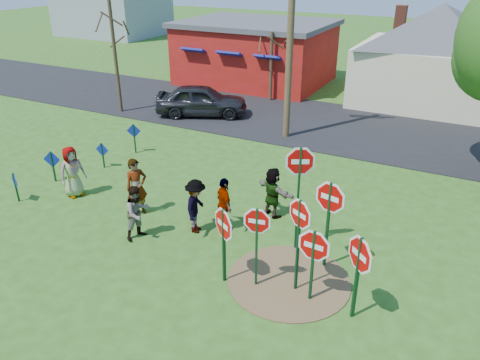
# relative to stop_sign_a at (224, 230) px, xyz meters

# --- Properties ---
(ground) EXTENTS (120.00, 120.00, 0.00)m
(ground) POSITION_rel_stop_sign_a_xyz_m (-3.00, 1.75, -1.53)
(ground) COLOR #2E4F16
(ground) RESTS_ON ground
(road) EXTENTS (120.00, 7.50, 0.04)m
(road) POSITION_rel_stop_sign_a_xyz_m (-3.00, 13.25, -1.51)
(road) COLOR black
(road) RESTS_ON ground
(dirt_patch) EXTENTS (3.20, 3.20, 0.03)m
(dirt_patch) POSITION_rel_stop_sign_a_xyz_m (1.50, 0.75, -1.51)
(dirt_patch) COLOR brown
(dirt_patch) RESTS_ON ground
(red_building) EXTENTS (9.40, 7.69, 3.90)m
(red_building) POSITION_rel_stop_sign_a_xyz_m (-8.50, 19.74, 0.44)
(red_building) COLOR maroon
(red_building) RESTS_ON ground
(cream_house) EXTENTS (9.40, 9.40, 6.50)m
(cream_house) POSITION_rel_stop_sign_a_xyz_m (2.50, 19.75, 1.39)
(cream_house) COLOR beige
(cream_house) RESTS_ON ground
(stop_sign_a) EXTENTS (0.98, 0.63, 2.27)m
(stop_sign_a) POSITION_rel_stop_sign_a_xyz_m (0.00, 0.00, 0.00)
(stop_sign_a) COLOR #113E1F
(stop_sign_a) RESTS_ON ground
(stop_sign_b) EXTENTS (0.97, 0.53, 3.28)m
(stop_sign_b) POSITION_rel_stop_sign_a_xyz_m (1.09, 2.25, 0.87)
(stop_sign_b) COLOR #113E1F
(stop_sign_b) RESTS_ON ground
(stop_sign_c) EXTENTS (0.89, 0.50, 2.70)m
(stop_sign_c) POSITION_rel_stop_sign_a_xyz_m (1.77, 0.51, 0.37)
(stop_sign_c) COLOR #113E1F
(stop_sign_c) RESTS_ON ground
(stop_sign_d) EXTENTS (1.12, 0.28, 2.68)m
(stop_sign_d) POSITION_rel_stop_sign_a_xyz_m (2.11, 1.80, 0.38)
(stop_sign_d) COLOR #113E1F
(stop_sign_d) RESTS_ON ground
(stop_sign_e) EXTENTS (1.09, 0.11, 2.11)m
(stop_sign_e) POSITION_rel_stop_sign_a_xyz_m (2.23, 0.32, -0.11)
(stop_sign_e) COLOR #113E1F
(stop_sign_e) RESTS_ON ground
(stop_sign_f) EXTENTS (0.89, 0.80, 2.33)m
(stop_sign_f) POSITION_rel_stop_sign_a_xyz_m (3.32, 0.19, 0.08)
(stop_sign_f) COLOR #113E1F
(stop_sign_f) RESTS_ON ground
(stop_sign_g) EXTENTS (0.91, 0.20, 2.37)m
(stop_sign_g) POSITION_rel_stop_sign_a_xyz_m (0.81, 0.21, 0.13)
(stop_sign_g) COLOR #113E1F
(stop_sign_g) RESTS_ON ground
(blue_diamond_a) EXTENTS (0.58, 0.26, 1.08)m
(blue_diamond_a) POSITION_rel_stop_sign_a_xyz_m (-8.43, 0.58, -0.88)
(blue_diamond_a) COLOR #113E1F
(blue_diamond_a) RESTS_ON ground
(blue_diamond_b) EXTENTS (0.63, 0.23, 1.22)m
(blue_diamond_b) POSITION_rel_stop_sign_a_xyz_m (-8.53, 2.31, -0.78)
(blue_diamond_b) COLOR #113E1F
(blue_diamond_b) RESTS_ON ground
(blue_diamond_c) EXTENTS (0.58, 0.08, 1.05)m
(blue_diamond_c) POSITION_rel_stop_sign_a_xyz_m (-7.77, 4.12, -0.89)
(blue_diamond_c) COLOR #113E1F
(blue_diamond_c) RESTS_ON ground
(blue_diamond_d) EXTENTS (0.58, 0.22, 1.30)m
(blue_diamond_d) POSITION_rel_stop_sign_a_xyz_m (-7.64, 5.94, -0.72)
(blue_diamond_d) COLOR #113E1F
(blue_diamond_d) RESTS_ON ground
(person_a) EXTENTS (0.84, 1.03, 1.83)m
(person_a) POSITION_rel_stop_sign_a_xyz_m (-7.00, 1.81, -0.61)
(person_a) COLOR #384E7E
(person_a) RESTS_ON ground
(person_b) EXTENTS (0.75, 0.84, 1.93)m
(person_b) POSITION_rel_stop_sign_a_xyz_m (-4.19, 1.79, -0.56)
(person_b) COLOR #21755D
(person_b) RESTS_ON ground
(person_c) EXTENTS (0.86, 0.98, 1.69)m
(person_c) POSITION_rel_stop_sign_a_xyz_m (-3.27, 0.66, -0.69)
(person_c) COLOR brown
(person_c) RESTS_ON ground
(person_d) EXTENTS (0.91, 1.24, 1.72)m
(person_d) POSITION_rel_stop_sign_a_xyz_m (-1.93, 1.75, -0.67)
(person_d) COLOR #38383E
(person_d) RESTS_ON ground
(person_e) EXTENTS (1.04, 0.97, 1.72)m
(person_e) POSITION_rel_stop_sign_a_xyz_m (-1.23, 2.25, -0.67)
(person_e) COLOR #573260
(person_e) RESTS_ON ground
(person_f) EXTENTS (1.62, 1.08, 1.68)m
(person_f) POSITION_rel_stop_sign_a_xyz_m (-0.26, 3.69, -0.69)
(person_f) COLOR #1D482C
(person_f) RESTS_ON ground
(suv) EXTENTS (5.06, 3.66, 1.60)m
(suv) POSITION_rel_stop_sign_a_xyz_m (-7.79, 11.66, -0.69)
(suv) COLOR #333439
(suv) RESTS_ON road
(utility_pole) EXTENTS (2.26, 0.78, 9.49)m
(utility_pole) POSITION_rel_stop_sign_a_xyz_m (-2.64, 10.72, 3.47)
(utility_pole) COLOR #4C3823
(utility_pole) RESTS_ON ground
(bare_tree_west) EXTENTS (1.80, 1.80, 5.87)m
(bare_tree_west) POSITION_rel_stop_sign_a_xyz_m (-12.05, 10.25, 2.27)
(bare_tree_west) COLOR #382819
(bare_tree_west) RESTS_ON ground
(bare_tree_east) EXTENTS (1.80, 1.80, 3.87)m
(bare_tree_east) POSITION_rel_stop_sign_a_xyz_m (-5.75, 15.94, 0.98)
(bare_tree_east) COLOR #382819
(bare_tree_east) RESTS_ON ground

